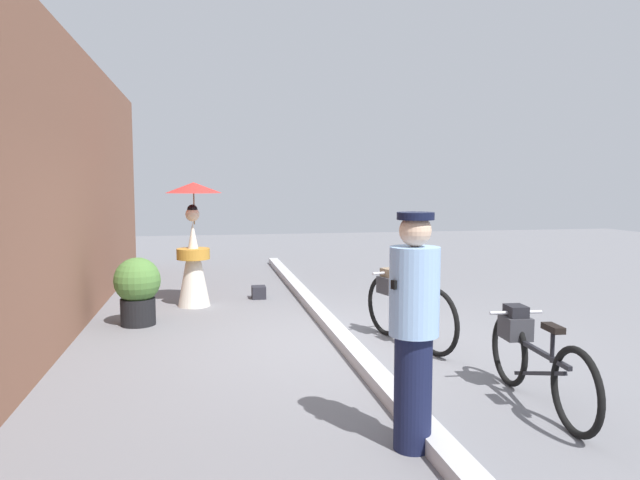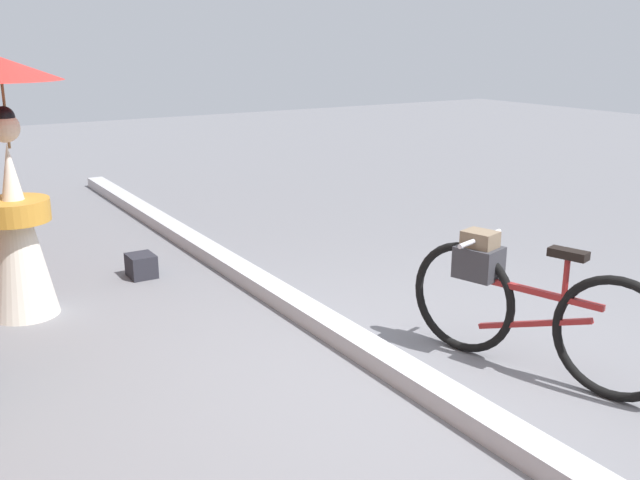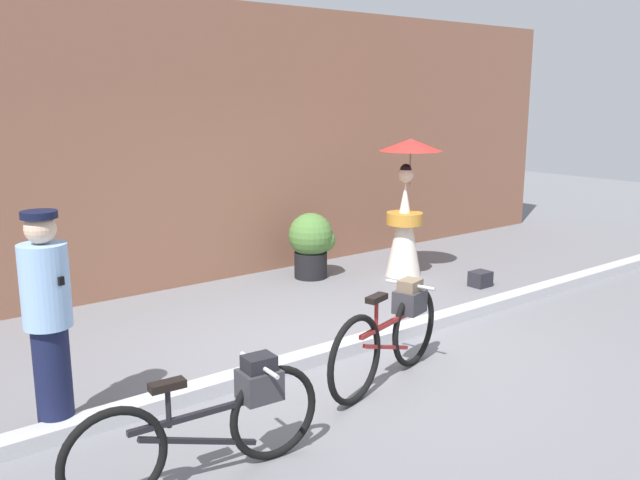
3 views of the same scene
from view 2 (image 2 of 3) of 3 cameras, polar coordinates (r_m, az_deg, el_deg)
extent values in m
plane|color=slate|center=(4.32, 7.58, -11.65)|extent=(30.00, 30.00, 0.00)
cube|color=#B2B2B7|center=(4.29, 7.61, -10.93)|extent=(14.00, 0.20, 0.12)
torus|color=black|center=(4.71, 11.34, -4.54)|extent=(0.72, 0.25, 0.73)
torus|color=black|center=(4.33, 22.50, -7.32)|extent=(0.72, 0.25, 0.73)
cube|color=maroon|center=(4.44, 16.84, -3.98)|extent=(0.80, 0.26, 0.04)
cube|color=maroon|center=(4.52, 16.63, -6.42)|extent=(0.70, 0.23, 0.26)
cylinder|color=maroon|center=(4.34, 19.04, -2.99)|extent=(0.03, 0.03, 0.31)
cube|color=black|center=(4.30, 19.23, -1.05)|extent=(0.24, 0.15, 0.05)
cylinder|color=silver|center=(4.54, 12.68, 0.11)|extent=(0.16, 0.47, 0.03)
cube|color=#333338|center=(4.58, 12.56, -1.73)|extent=(0.31, 0.28, 0.20)
cube|color=#72604C|center=(4.54, 12.66, -0.17)|extent=(0.24, 0.21, 0.14)
cone|color=silver|center=(5.58, -23.04, 0.65)|extent=(0.48, 0.48, 1.28)
cylinder|color=#C1842D|center=(5.55, -23.21, 2.18)|extent=(0.49, 0.49, 0.16)
sphere|color=beige|center=(5.45, -23.89, 8.20)|extent=(0.21, 0.21, 0.21)
sphere|color=black|center=(5.45, -23.97, 8.95)|extent=(0.15, 0.15, 0.15)
cylinder|color=olive|center=(5.50, -23.87, 9.55)|extent=(0.02, 0.02, 0.55)
cone|color=red|center=(5.48, -24.19, 12.40)|extent=(0.83, 0.83, 0.16)
cube|color=#26262D|center=(6.31, -14.08, -2.00)|extent=(0.25, 0.22, 0.20)
cube|color=black|center=(6.32, -13.55, -1.48)|extent=(0.22, 0.08, 0.07)
camera|label=1|loc=(3.54, 131.02, -13.30)|focal=32.39mm
camera|label=3|loc=(7.21, 68.40, 9.50)|focal=37.93mm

